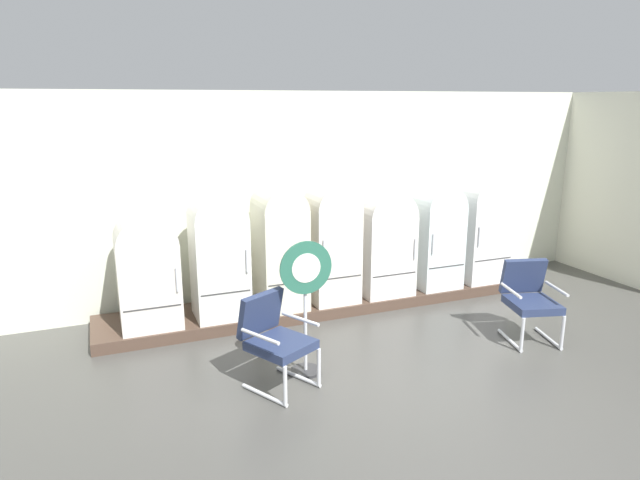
# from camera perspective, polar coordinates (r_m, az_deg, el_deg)

# --- Properties ---
(ground) EXTENTS (12.00, 10.00, 0.05)m
(ground) POSITION_cam_1_polar(r_m,az_deg,el_deg) (5.42, 14.16, -17.52)
(ground) COLOR #44433F
(back_wall) EXTENTS (11.76, 0.12, 2.90)m
(back_wall) POSITION_cam_1_polar(r_m,az_deg,el_deg) (7.96, -0.74, 4.65)
(back_wall) COLOR silver
(back_wall) RESTS_ON ground
(side_wall_right) EXTENTS (0.16, 2.20, 2.90)m
(side_wall_right) POSITION_cam_1_polar(r_m,az_deg,el_deg) (9.78, 28.58, 4.57)
(side_wall_right) COLOR silver
(side_wall_right) RESTS_ON ground
(display_plinth) EXTENTS (6.16, 0.95, 0.14)m
(display_plinth) POSITION_cam_1_polar(r_m,az_deg,el_deg) (7.75, 1.00, -6.29)
(display_plinth) COLOR #4B382C
(display_plinth) RESTS_ON ground
(refrigerator_0) EXTENTS (0.70, 0.70, 1.37)m
(refrigerator_0) POSITION_cam_1_polar(r_m,az_deg,el_deg) (6.88, -17.27, -2.70)
(refrigerator_0) COLOR silver
(refrigerator_0) RESTS_ON display_plinth
(refrigerator_1) EXTENTS (0.65, 0.63, 1.57)m
(refrigerator_1) POSITION_cam_1_polar(r_m,az_deg,el_deg) (6.92, -10.31, -1.18)
(refrigerator_1) COLOR white
(refrigerator_1) RESTS_ON display_plinth
(refrigerator_2) EXTENTS (0.59, 0.72, 1.59)m
(refrigerator_2) POSITION_cam_1_polar(r_m,az_deg,el_deg) (7.15, -4.13, -0.34)
(refrigerator_2) COLOR beige
(refrigerator_2) RESTS_ON display_plinth
(refrigerator_3) EXTENTS (0.62, 0.64, 1.59)m
(refrigerator_3) POSITION_cam_1_polar(r_m,az_deg,el_deg) (7.36, 1.24, 0.07)
(refrigerator_3) COLOR silver
(refrigerator_3) RESTS_ON display_plinth
(refrigerator_4) EXTENTS (0.71, 0.63, 1.46)m
(refrigerator_4) POSITION_cam_1_polar(r_m,az_deg,el_deg) (7.71, 6.64, 0.02)
(refrigerator_4) COLOR white
(refrigerator_4) RESTS_ON display_plinth
(refrigerator_5) EXTENTS (0.63, 0.62, 1.48)m
(refrigerator_5) POSITION_cam_1_polar(r_m,az_deg,el_deg) (8.12, 11.81, 0.69)
(refrigerator_5) COLOR white
(refrigerator_5) RESTS_ON display_plinth
(refrigerator_6) EXTENTS (0.69, 0.68, 1.57)m
(refrigerator_6) POSITION_cam_1_polar(r_m,az_deg,el_deg) (8.59, 16.14, 1.48)
(refrigerator_6) COLOR white
(refrigerator_6) RESTS_ON display_plinth
(armchair_left) EXTENTS (0.78, 0.83, 0.94)m
(armchair_left) POSITION_cam_1_polar(r_m,az_deg,el_deg) (5.57, -4.68, -9.75)
(armchair_left) COLOR silver
(armchair_left) RESTS_ON ground
(armchair_right) EXTENTS (0.70, 0.77, 0.94)m
(armchair_right) POSITION_cam_1_polar(r_m,az_deg,el_deg) (7.05, 20.65, -5.41)
(armchair_right) COLOR silver
(armchair_right) RESTS_ON ground
(sign_stand) EXTENTS (0.55, 0.32, 1.43)m
(sign_stand) POSITION_cam_1_polar(r_m,az_deg,el_deg) (5.69, -1.46, -6.64)
(sign_stand) COLOR #2D2D30
(sign_stand) RESTS_ON ground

